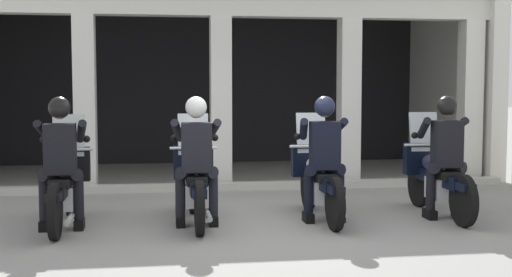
% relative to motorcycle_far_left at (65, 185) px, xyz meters
% --- Properties ---
extents(ground_plane, '(80.00, 80.00, 0.00)m').
position_rel_motorcycle_far_left_xyz_m(ground_plane, '(2.40, 2.90, -0.50)').
color(ground_plane, gray).
extents(station_building, '(10.12, 4.24, 3.48)m').
position_rel_motorcycle_far_left_xyz_m(station_building, '(2.20, 5.09, 1.67)').
color(station_building, black).
rests_on(station_building, ground).
extents(kerb_strip, '(9.62, 0.24, 0.12)m').
position_rel_motorcycle_far_left_xyz_m(kerb_strip, '(2.20, 2.47, -0.44)').
color(kerb_strip, '#B7B5AD').
rests_on(kerb_strip, ground).
extents(motorcycle_far_left, '(0.62, 2.04, 1.35)m').
position_rel_motorcycle_far_left_xyz_m(motorcycle_far_left, '(0.00, 0.00, 0.00)').
color(motorcycle_far_left, black).
rests_on(motorcycle_far_left, ground).
extents(police_officer_far_left, '(0.63, 0.61, 1.58)m').
position_rel_motorcycle_far_left_xyz_m(police_officer_far_left, '(-0.00, -0.28, 0.44)').
color(police_officer_far_left, black).
rests_on(police_officer_far_left, ground).
extents(motorcycle_center_left, '(0.62, 2.04, 1.35)m').
position_rel_motorcycle_far_left_xyz_m(motorcycle_center_left, '(1.60, -0.01, 0.00)').
color(motorcycle_center_left, black).
rests_on(motorcycle_center_left, ground).
extents(police_officer_center_left, '(0.63, 0.61, 1.58)m').
position_rel_motorcycle_far_left_xyz_m(police_officer_center_left, '(1.60, -0.30, 0.44)').
color(police_officer_center_left, black).
rests_on(police_officer_center_left, ground).
extents(motorcycle_center_right, '(0.62, 2.04, 1.35)m').
position_rel_motorcycle_far_left_xyz_m(motorcycle_center_right, '(3.20, 0.01, 0.00)').
color(motorcycle_center_right, black).
rests_on(motorcycle_center_right, ground).
extents(police_officer_center_right, '(0.63, 0.61, 1.58)m').
position_rel_motorcycle_far_left_xyz_m(police_officer_center_right, '(3.20, -0.27, 0.44)').
color(police_officer_center_right, black).
rests_on(police_officer_center_right, ground).
extents(motorcycle_far_right, '(0.62, 2.04, 1.35)m').
position_rel_motorcycle_far_left_xyz_m(motorcycle_far_right, '(4.80, -0.00, 0.00)').
color(motorcycle_far_right, black).
rests_on(motorcycle_far_right, ground).
extents(police_officer_far_right, '(0.63, 0.61, 1.58)m').
position_rel_motorcycle_far_left_xyz_m(police_officer_far_right, '(4.80, -0.29, 0.44)').
color(police_officer_far_right, black).
rests_on(police_officer_far_right, ground).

